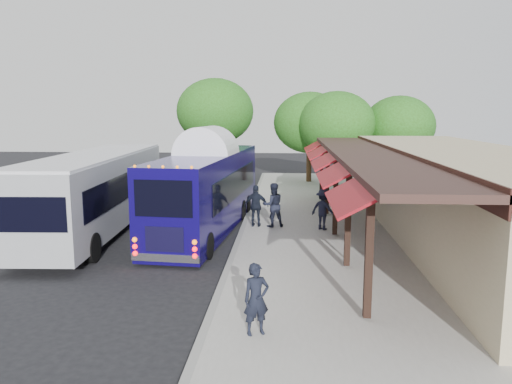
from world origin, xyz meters
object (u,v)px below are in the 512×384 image
(coach_bus, at_px, (207,187))
(city_bus, at_px, (97,189))
(ped_c, at_px, (256,206))
(ped_a, at_px, (256,299))
(ped_d, at_px, (323,209))
(sign_board, at_px, (347,239))
(ped_b, at_px, (273,205))

(coach_bus, distance_m, city_bus, 4.56)
(city_bus, xyz_separation_m, ped_c, (6.57, 0.80, -0.78))
(ped_c, bearing_deg, ped_a, 96.39)
(coach_bus, bearing_deg, ped_c, 11.29)
(coach_bus, height_order, ped_c, coach_bus)
(ped_d, bearing_deg, sign_board, 130.21)
(ped_a, bearing_deg, ped_b, 66.87)
(ped_a, relative_size, ped_c, 0.90)
(ped_a, xyz_separation_m, ped_c, (-0.63, 10.38, 0.08))
(ped_d, bearing_deg, ped_a, 111.56)
(city_bus, relative_size, ped_a, 7.68)
(ped_a, distance_m, ped_c, 10.40)
(city_bus, height_order, ped_d, city_bus)
(ped_c, xyz_separation_m, sign_board, (3.28, -4.68, -0.19))
(ped_c, height_order, sign_board, ped_c)
(city_bus, xyz_separation_m, ped_a, (7.21, -9.58, -0.86))
(coach_bus, xyz_separation_m, ped_c, (2.05, 0.21, -0.84))
(ped_b, xyz_separation_m, sign_board, (2.57, -4.67, -0.24))
(coach_bus, bearing_deg, ped_d, 3.46)
(ped_b, bearing_deg, ped_c, -17.51)
(city_bus, xyz_separation_m, ped_d, (9.37, 0.42, -0.82))
(ped_b, distance_m, ped_d, 2.13)
(ped_a, height_order, sign_board, ped_a)
(ped_d, bearing_deg, city_bus, 36.34)
(sign_board, bearing_deg, coach_bus, 134.40)
(sign_board, bearing_deg, ped_d, 90.80)
(coach_bus, distance_m, ped_c, 2.22)
(ped_d, bearing_deg, ped_c, 26.00)
(ped_a, relative_size, sign_board, 1.57)
(ped_a, xyz_separation_m, ped_b, (0.08, 10.38, 0.13))
(city_bus, height_order, ped_c, city_bus)
(coach_bus, xyz_separation_m, city_bus, (-4.52, -0.59, -0.06))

